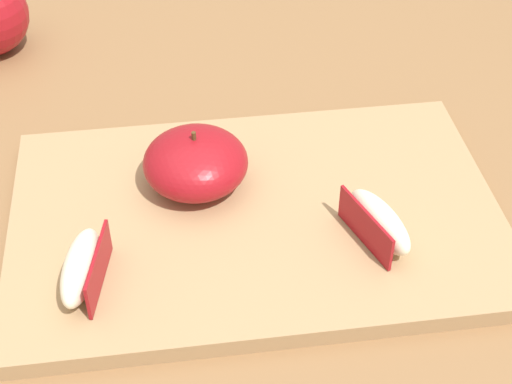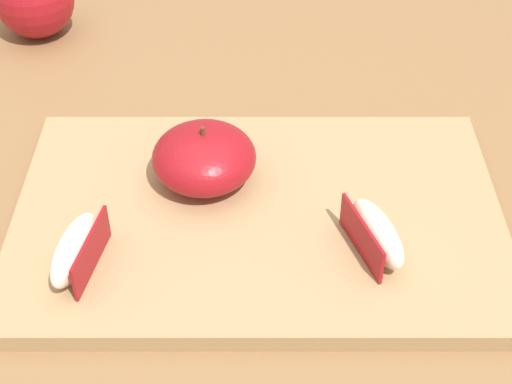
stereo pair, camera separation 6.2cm
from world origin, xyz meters
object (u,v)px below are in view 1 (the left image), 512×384
object	(u,v)px
cutting_board	(256,217)
apple_wedge_right	(82,267)
apple_half_skin_up	(193,163)
apple_wedge_back	(378,222)

from	to	relation	value
cutting_board	apple_wedge_right	bearing A→B (deg)	-155.99
apple_half_skin_up	apple_wedge_back	size ratio (longest dim) A/B	1.12
apple_half_skin_up	apple_wedge_right	bearing A→B (deg)	-131.73
apple_wedge_right	apple_wedge_back	bearing A→B (deg)	4.34
apple_half_skin_up	apple_wedge_back	xyz separation A→B (m)	(0.14, -0.08, -0.01)
apple_wedge_right	apple_wedge_back	size ratio (longest dim) A/B	0.99
apple_half_skin_up	apple_wedge_right	size ratio (longest dim) A/B	1.13
cutting_board	apple_wedge_back	distance (m)	0.10
apple_half_skin_up	apple_wedge_back	world-z (taller)	apple_half_skin_up
cutting_board	apple_wedge_back	bearing A→B (deg)	-25.91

